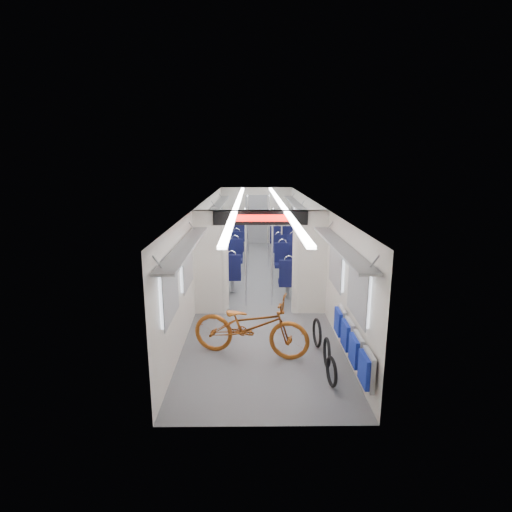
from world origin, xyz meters
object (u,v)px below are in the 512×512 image
Objects in this scene: stanchion_near_right at (272,258)px; stanchion_far_right at (269,231)px; bike_hoop_a at (331,373)px; bike_hoop_c at (317,334)px; seat_bay_near_left at (225,262)px; bike_hoop_b at (327,354)px; seat_bay_near_right at (294,267)px; stanchion_far_left at (248,232)px; seat_bay_far_right at (283,242)px; seat_bay_far_left at (231,239)px; stanchion_near_left at (246,258)px; bicycle at (251,326)px; flip_bench at (352,342)px.

stanchion_near_right and stanchion_far_right have the same top height.
bike_hoop_c is at bearing 90.37° from bike_hoop_a.
bike_hoop_b is at bearing -67.76° from seat_bay_near_left.
bike_hoop_c is 2.47m from stanchion_near_right.
stanchion_far_left is (-1.25, 2.15, 0.59)m from seat_bay_near_right.
bike_hoop_b is 5.24m from seat_bay_near_left.
seat_bay_far_right is at bearing 90.51° from bike_hoop_c.
bike_hoop_b is at bearing -89.22° from seat_bay_far_right.
stanchion_far_left is (0.62, 1.60, 0.59)m from seat_bay_near_left.
bike_hoop_c is 0.23× the size of seat_bay_far_left.
stanchion_far_right is at bearing 52.63° from seat_bay_near_left.
seat_bay_near_left is 2.20m from stanchion_far_right.
bike_hoop_b is (0.04, 0.58, 0.02)m from bike_hoop_a.
seat_bay_far_left is (-1.87, 3.94, 0.01)m from seat_bay_near_right.
stanchion_near_left is at bearing -72.53° from seat_bay_near_left.
stanchion_near_right is at bearing 1.91° from stanchion_near_left.
seat_bay_far_left is 0.99× the size of stanchion_far_left.
stanchion_near_right reaches higher than bicycle.
seat_bay_far_right is at bearing 5.25° from bicycle.
seat_bay_near_left is 3.38m from seat_bay_far_left.
seat_bay_far_left is at bearing 102.44° from bike_hoop_a.
bike_hoop_c is at bearing -77.03° from stanchion_far_left.
seat_bay_far_left reaches higher than seat_bay_near_right.
bike_hoop_a is 3.85m from stanchion_near_left.
stanchion_far_right is (-0.66, 7.10, 0.94)m from bike_hoop_a.
flip_bench is at bearing -87.09° from seat_bay_far_right.
seat_bay_far_left is 1.98m from stanchion_far_left.
bike_hoop_c is 0.23× the size of stanchion_near_right.
bike_hoop_b is 0.23× the size of seat_bay_near_left.
stanchion_far_left is at bearing 101.89° from bike_hoop_b.
stanchion_far_right is (-0.58, 2.24, 0.59)m from seat_bay_near_right.
seat_bay_far_left is at bearing 103.53° from bike_hoop_b.
stanchion_far_left reaches higher than seat_bay_near_right.
stanchion_near_right is (-0.65, -1.36, 0.59)m from seat_bay_near_right.
bicycle is at bearing -89.01° from stanchion_far_left.
stanchion_far_left is (-1.32, 7.02, 0.94)m from bike_hoop_a.
stanchion_far_left is at bearing 99.58° from stanchion_near_right.
bike_hoop_b is (-0.31, 0.32, -0.35)m from flip_bench.
flip_bench is 4.46× the size of bike_hoop_a.
seat_bay_near_right is at bearing -2.59° from bicycle.
bike_hoop_a is at bearing -84.71° from stanchion_far_right.
seat_bay_near_right is 0.95× the size of stanchion_far_left.
seat_bay_far_left is 1.17× the size of seat_bay_far_right.
bike_hoop_a is 0.88× the size of bike_hoop_c.
bike_hoop_a is 0.21× the size of seat_bay_near_right.
stanchion_near_left is at bearing -104.12° from seat_bay_far_right.
stanchion_near_right is (1.22, -5.30, 0.58)m from seat_bay_far_left.
stanchion_near_right reaches higher than bike_hoop_a.
seat_bay_near_right is (-0.06, 3.54, 0.32)m from bike_hoop_c.
bicycle is 2.61m from stanchion_near_right.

